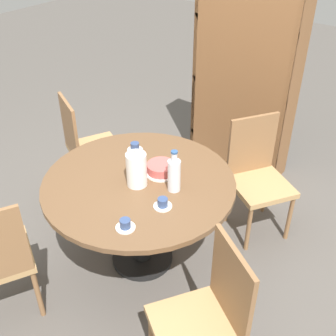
{
  "coord_description": "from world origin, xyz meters",
  "views": [
    {
      "loc": [
        1.51,
        -1.68,
        2.39
      ],
      "look_at": [
        0.0,
        0.32,
        0.66
      ],
      "focal_mm": 45.0,
      "sensor_mm": 36.0,
      "label": 1
    }
  ],
  "objects_px": {
    "cup_b": "(163,204)",
    "bookshelf": "(243,88)",
    "chair_b": "(88,145)",
    "water_bottle": "(174,174)",
    "chair_a": "(257,175)",
    "cup_a": "(125,225)",
    "cup_c": "(135,147)",
    "chair_d": "(206,317)",
    "coffee_pot": "(136,168)",
    "cake_main": "(161,169)"
  },
  "relations": [
    {
      "from": "chair_d",
      "to": "cup_c",
      "type": "distance_m",
      "value": 1.37
    },
    {
      "from": "coffee_pot",
      "to": "water_bottle",
      "type": "bearing_deg",
      "value": 23.87
    },
    {
      "from": "bookshelf",
      "to": "cake_main",
      "type": "bearing_deg",
      "value": 96.27
    },
    {
      "from": "chair_b",
      "to": "cup_b",
      "type": "relative_size",
      "value": 8.24
    },
    {
      "from": "cup_b",
      "to": "bookshelf",
      "type": "bearing_deg",
      "value": 102.75
    },
    {
      "from": "chair_a",
      "to": "cup_c",
      "type": "distance_m",
      "value": 0.97
    },
    {
      "from": "chair_d",
      "to": "coffee_pot",
      "type": "distance_m",
      "value": 1.01
    },
    {
      "from": "cup_b",
      "to": "coffee_pot",
      "type": "bearing_deg",
      "value": 163.39
    },
    {
      "from": "chair_b",
      "to": "chair_d",
      "type": "relative_size",
      "value": 1.0
    },
    {
      "from": "coffee_pot",
      "to": "cup_c",
      "type": "distance_m",
      "value": 0.43
    },
    {
      "from": "cake_main",
      "to": "cup_b",
      "type": "distance_m",
      "value": 0.36
    },
    {
      "from": "chair_b",
      "to": "coffee_pot",
      "type": "height_order",
      "value": "coffee_pot"
    },
    {
      "from": "chair_b",
      "to": "chair_d",
      "type": "distance_m",
      "value": 1.94
    },
    {
      "from": "chair_d",
      "to": "bookshelf",
      "type": "distance_m",
      "value": 2.29
    },
    {
      "from": "chair_b",
      "to": "chair_d",
      "type": "bearing_deg",
      "value": -179.57
    },
    {
      "from": "cup_b",
      "to": "chair_a",
      "type": "bearing_deg",
      "value": 79.59
    },
    {
      "from": "cup_c",
      "to": "chair_b",
      "type": "bearing_deg",
      "value": 171.9
    },
    {
      "from": "cup_c",
      "to": "bookshelf",
      "type": "bearing_deg",
      "value": 82.38
    },
    {
      "from": "chair_b",
      "to": "water_bottle",
      "type": "height_order",
      "value": "water_bottle"
    },
    {
      "from": "bookshelf",
      "to": "cup_c",
      "type": "distance_m",
      "value": 1.33
    },
    {
      "from": "cup_c",
      "to": "cup_b",
      "type": "bearing_deg",
      "value": -34.93
    },
    {
      "from": "chair_a",
      "to": "cake_main",
      "type": "xyz_separation_m",
      "value": [
        -0.41,
        -0.69,
        0.27
      ]
    },
    {
      "from": "cup_a",
      "to": "cup_c",
      "type": "height_order",
      "value": "same"
    },
    {
      "from": "cup_a",
      "to": "chair_d",
      "type": "bearing_deg",
      "value": -6.9
    },
    {
      "from": "water_bottle",
      "to": "chair_a",
      "type": "bearing_deg",
      "value": 73.89
    },
    {
      "from": "cup_b",
      "to": "cup_a",
      "type": "bearing_deg",
      "value": -100.85
    },
    {
      "from": "chair_b",
      "to": "coffee_pot",
      "type": "bearing_deg",
      "value": -177.57
    },
    {
      "from": "coffee_pot",
      "to": "water_bottle",
      "type": "distance_m",
      "value": 0.25
    },
    {
      "from": "chair_d",
      "to": "water_bottle",
      "type": "height_order",
      "value": "water_bottle"
    },
    {
      "from": "chair_d",
      "to": "water_bottle",
      "type": "distance_m",
      "value": 0.88
    },
    {
      "from": "chair_b",
      "to": "bookshelf",
      "type": "xyz_separation_m",
      "value": [
        0.81,
        1.22,
        0.31
      ]
    },
    {
      "from": "chair_a",
      "to": "coffee_pot",
      "type": "distance_m",
      "value": 1.06
    },
    {
      "from": "cup_b",
      "to": "water_bottle",
      "type": "bearing_deg",
      "value": 105.06
    },
    {
      "from": "chair_b",
      "to": "cup_c",
      "type": "xyz_separation_m",
      "value": [
        0.63,
        -0.09,
        0.26
      ]
    },
    {
      "from": "cup_a",
      "to": "chair_a",
      "type": "bearing_deg",
      "value": 79.49
    },
    {
      "from": "chair_b",
      "to": "cake_main",
      "type": "height_order",
      "value": "chair_b"
    },
    {
      "from": "chair_a",
      "to": "water_bottle",
      "type": "xyz_separation_m",
      "value": [
        -0.23,
        -0.79,
        0.35
      ]
    },
    {
      "from": "chair_a",
      "to": "chair_d",
      "type": "bearing_deg",
      "value": -131.11
    },
    {
      "from": "cake_main",
      "to": "cup_b",
      "type": "bearing_deg",
      "value": -50.54
    },
    {
      "from": "bookshelf",
      "to": "coffee_pot",
      "type": "xyz_separation_m",
      "value": [
        0.11,
        -1.62,
        0.05
      ]
    },
    {
      "from": "cup_a",
      "to": "bookshelf",
      "type": "bearing_deg",
      "value": 99.5
    },
    {
      "from": "coffee_pot",
      "to": "chair_d",
      "type": "bearing_deg",
      "value": -27.66
    },
    {
      "from": "coffee_pot",
      "to": "cup_b",
      "type": "relative_size",
      "value": 2.37
    },
    {
      "from": "cup_a",
      "to": "cup_c",
      "type": "bearing_deg",
      "value": 127.06
    },
    {
      "from": "coffee_pot",
      "to": "cup_b",
      "type": "distance_m",
      "value": 0.3
    },
    {
      "from": "coffee_pot",
      "to": "cup_c",
      "type": "xyz_separation_m",
      "value": [
        -0.29,
        0.31,
        -0.1
      ]
    },
    {
      "from": "bookshelf",
      "to": "cup_b",
      "type": "relative_size",
      "value": 14.97
    },
    {
      "from": "chair_a",
      "to": "water_bottle",
      "type": "distance_m",
      "value": 0.89
    },
    {
      "from": "chair_d",
      "to": "cup_c",
      "type": "height_order",
      "value": "chair_d"
    },
    {
      "from": "chair_a",
      "to": "bookshelf",
      "type": "xyz_separation_m",
      "value": [
        -0.56,
        0.74,
        0.31
      ]
    }
  ]
}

